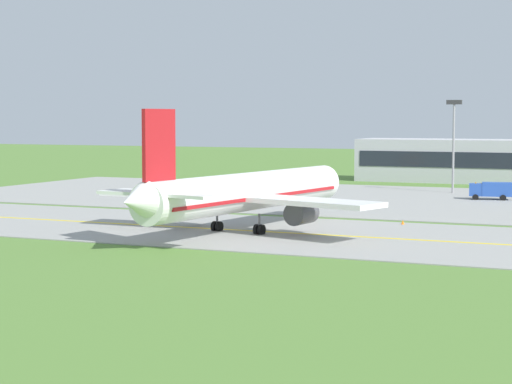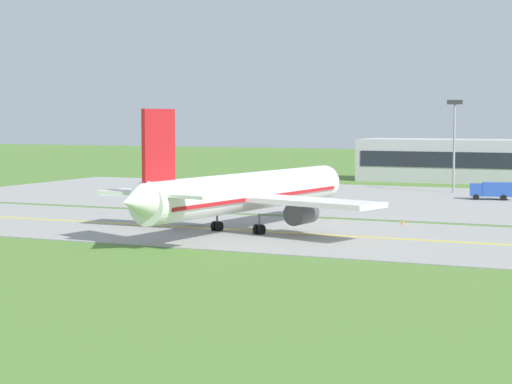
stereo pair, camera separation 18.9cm
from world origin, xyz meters
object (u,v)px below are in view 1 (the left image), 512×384
(service_truck_baggage, at_px, (491,190))
(apron_light_mast, at_px, (454,134))
(airplane_lead, at_px, (246,192))
(service_truck_pushback, at_px, (192,196))

(service_truck_baggage, height_order, apron_light_mast, apron_light_mast)
(apron_light_mast, bearing_deg, airplane_lead, -99.42)
(airplane_lead, height_order, service_truck_baggage, airplane_lead)
(airplane_lead, xyz_separation_m, apron_light_mast, (9.61, 57.91, 5.19))
(airplane_lead, bearing_deg, service_truck_baggage, 70.25)
(service_truck_baggage, distance_m, apron_light_mast, 14.79)
(service_truck_pushback, xyz_separation_m, apron_light_mast, (26.85, 37.39, 7.79))
(service_truck_pushback, relative_size, apron_light_mast, 0.40)
(service_truck_baggage, distance_m, service_truck_pushback, 43.99)
(service_truck_baggage, height_order, service_truck_pushback, same)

